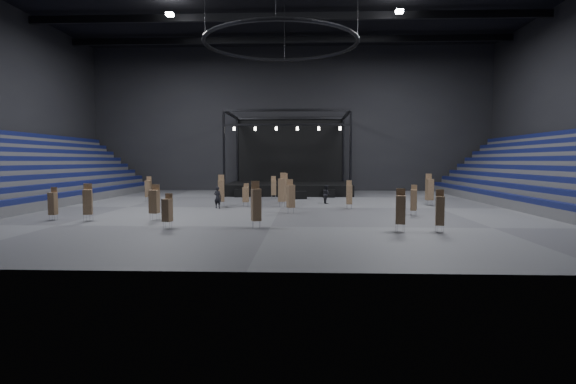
{
  "coord_description": "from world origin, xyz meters",
  "views": [
    {
      "loc": [
        2.03,
        -35.92,
        3.77
      ],
      "look_at": [
        0.65,
        -2.0,
        1.4
      ],
      "focal_mm": 28.0,
      "sensor_mm": 36.0,
      "label": 1
    }
  ],
  "objects_px": {
    "flight_case_right": "(329,193)",
    "crew_member": "(326,194)",
    "chair_stack_13": "(154,201)",
    "chair_stack_12": "(53,203)",
    "chair_stack_3": "(401,209)",
    "chair_stack_8": "(148,188)",
    "chair_stack_10": "(440,210)",
    "chair_stack_16": "(282,189)",
    "man_center": "(218,197)",
    "flight_case_mid": "(301,195)",
    "chair_stack_0": "(349,194)",
    "flight_case_left": "(240,193)",
    "chair_stack_7": "(285,188)",
    "stage": "(289,181)",
    "chair_stack_14": "(291,196)",
    "chair_stack_5": "(167,210)",
    "chair_stack_11": "(246,194)",
    "chair_stack_4": "(414,200)",
    "chair_stack_1": "(256,204)",
    "chair_stack_9": "(429,189)",
    "chair_stack_6": "(274,187)",
    "chair_stack_15": "(221,190)",
    "chair_stack_2": "(88,201)"
  },
  "relations": [
    {
      "from": "chair_stack_6",
      "to": "chair_stack_8",
      "type": "height_order",
      "value": "chair_stack_8"
    },
    {
      "from": "chair_stack_1",
      "to": "man_center",
      "type": "relative_size",
      "value": 1.52
    },
    {
      "from": "flight_case_left",
      "to": "chair_stack_14",
      "type": "xyz_separation_m",
      "value": [
        5.72,
        -14.04,
        0.86
      ]
    },
    {
      "from": "chair_stack_5",
      "to": "chair_stack_8",
      "type": "bearing_deg",
      "value": 128.56
    },
    {
      "from": "chair_stack_8",
      "to": "chair_stack_11",
      "type": "xyz_separation_m",
      "value": [
        9.71,
        -4.4,
        -0.18
      ]
    },
    {
      "from": "flight_case_right",
      "to": "crew_member",
      "type": "bearing_deg",
      "value": -94.73
    },
    {
      "from": "flight_case_mid",
      "to": "chair_stack_14",
      "type": "xyz_separation_m",
      "value": [
        -0.56,
        -11.92,
        0.88
      ]
    },
    {
      "from": "chair_stack_7",
      "to": "chair_stack_12",
      "type": "bearing_deg",
      "value": -137.9
    },
    {
      "from": "chair_stack_13",
      "to": "chair_stack_12",
      "type": "bearing_deg",
      "value": -171.21
    },
    {
      "from": "flight_case_left",
      "to": "chair_stack_11",
      "type": "distance_m",
      "value": 9.65
    },
    {
      "from": "flight_case_left",
      "to": "chair_stack_0",
      "type": "bearing_deg",
      "value": -46.7
    },
    {
      "from": "stage",
      "to": "chair_stack_13",
      "type": "height_order",
      "value": "stage"
    },
    {
      "from": "chair_stack_2",
      "to": "chair_stack_12",
      "type": "bearing_deg",
      "value": 153.65
    },
    {
      "from": "chair_stack_10",
      "to": "chair_stack_14",
      "type": "height_order",
      "value": "chair_stack_14"
    },
    {
      "from": "chair_stack_3",
      "to": "chair_stack_6",
      "type": "height_order",
      "value": "chair_stack_3"
    },
    {
      "from": "flight_case_left",
      "to": "flight_case_right",
      "type": "height_order",
      "value": "flight_case_right"
    },
    {
      "from": "chair_stack_1",
      "to": "crew_member",
      "type": "distance_m",
      "value": 15.28
    },
    {
      "from": "chair_stack_8",
      "to": "stage",
      "type": "bearing_deg",
      "value": 46.44
    },
    {
      "from": "chair_stack_16",
      "to": "man_center",
      "type": "xyz_separation_m",
      "value": [
        -5.06,
        -1.3,
        -0.56
      ]
    },
    {
      "from": "chair_stack_7",
      "to": "chair_stack_15",
      "type": "height_order",
      "value": "chair_stack_7"
    },
    {
      "from": "chair_stack_16",
      "to": "chair_stack_9",
      "type": "bearing_deg",
      "value": 28.48
    },
    {
      "from": "chair_stack_16",
      "to": "chair_stack_7",
      "type": "bearing_deg",
      "value": 110.01
    },
    {
      "from": "flight_case_mid",
      "to": "chair_stack_13",
      "type": "relative_size",
      "value": 0.51
    },
    {
      "from": "chair_stack_1",
      "to": "chair_stack_4",
      "type": "distance_m",
      "value": 11.95
    },
    {
      "from": "chair_stack_11",
      "to": "chair_stack_1",
      "type": "bearing_deg",
      "value": -71.28
    },
    {
      "from": "chair_stack_0",
      "to": "chair_stack_2",
      "type": "xyz_separation_m",
      "value": [
        -16.98,
        -7.98,
        0.09
      ]
    },
    {
      "from": "chair_stack_0",
      "to": "crew_member",
      "type": "relative_size",
      "value": 1.36
    },
    {
      "from": "chair_stack_7",
      "to": "chair_stack_5",
      "type": "bearing_deg",
      "value": -109.6
    },
    {
      "from": "chair_stack_2",
      "to": "man_center",
      "type": "height_order",
      "value": "chair_stack_2"
    },
    {
      "from": "chair_stack_1",
      "to": "chair_stack_7",
      "type": "relative_size",
      "value": 0.99
    },
    {
      "from": "flight_case_mid",
      "to": "chair_stack_5",
      "type": "height_order",
      "value": "chair_stack_5"
    },
    {
      "from": "chair_stack_8",
      "to": "chair_stack_10",
      "type": "height_order",
      "value": "chair_stack_8"
    },
    {
      "from": "chair_stack_14",
      "to": "chair_stack_0",
      "type": "bearing_deg",
      "value": 12.44
    },
    {
      "from": "chair_stack_7",
      "to": "chair_stack_10",
      "type": "xyz_separation_m",
      "value": [
        9.0,
        -15.77,
        -0.21
      ]
    },
    {
      "from": "chair_stack_4",
      "to": "chair_stack_6",
      "type": "distance_m",
      "value": 16.65
    },
    {
      "from": "flight_case_mid",
      "to": "chair_stack_12",
      "type": "height_order",
      "value": "chair_stack_12"
    },
    {
      "from": "chair_stack_8",
      "to": "chair_stack_10",
      "type": "distance_m",
      "value": 27.7
    },
    {
      "from": "chair_stack_14",
      "to": "chair_stack_16",
      "type": "height_order",
      "value": "chair_stack_16"
    },
    {
      "from": "chair_stack_8",
      "to": "chair_stack_12",
      "type": "relative_size",
      "value": 1.1
    },
    {
      "from": "flight_case_mid",
      "to": "chair_stack_8",
      "type": "bearing_deg",
      "value": -168.32
    },
    {
      "from": "chair_stack_8",
      "to": "chair_stack_11",
      "type": "height_order",
      "value": "chair_stack_8"
    },
    {
      "from": "chair_stack_3",
      "to": "chair_stack_5",
      "type": "relative_size",
      "value": 1.18
    },
    {
      "from": "flight_case_right",
      "to": "chair_stack_4",
      "type": "bearing_deg",
      "value": -71.22
    },
    {
      "from": "stage",
      "to": "chair_stack_14",
      "type": "height_order",
      "value": "stage"
    },
    {
      "from": "flight_case_left",
      "to": "chair_stack_7",
      "type": "xyz_separation_m",
      "value": [
        4.91,
        -6.41,
        0.97
      ]
    },
    {
      "from": "chair_stack_4",
      "to": "chair_stack_5",
      "type": "xyz_separation_m",
      "value": [
        -15.16,
        -6.49,
        -0.05
      ]
    },
    {
      "from": "chair_stack_5",
      "to": "chair_stack_11",
      "type": "height_order",
      "value": "chair_stack_5"
    },
    {
      "from": "chair_stack_3",
      "to": "chair_stack_12",
      "type": "relative_size",
      "value": 1.09
    },
    {
      "from": "flight_case_mid",
      "to": "chair_stack_0",
      "type": "relative_size",
      "value": 0.52
    },
    {
      "from": "chair_stack_3",
      "to": "crew_member",
      "type": "distance_m",
      "value": 15.89
    }
  ]
}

